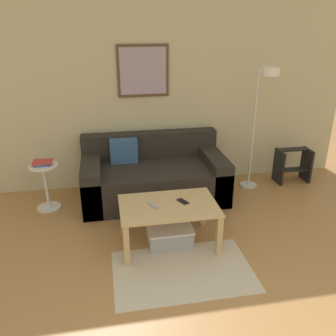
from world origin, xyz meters
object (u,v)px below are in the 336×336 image
at_px(book_stack, 42,163).
at_px(step_stool, 293,164).
at_px(couch, 153,177).
at_px(cell_phone, 183,201).
at_px(remote_control, 153,205).
at_px(coffee_table, 168,211).
at_px(side_table, 46,183).
at_px(storage_bin, 170,234).
at_px(floor_lamp, 262,108).

height_order(book_stack, step_stool, book_stack).
xyz_separation_m(couch, cell_phone, (0.16, -1.07, 0.18)).
bearing_deg(remote_control, coffee_table, -22.28).
bearing_deg(couch, step_stool, 3.37).
relative_size(couch, side_table, 3.16).
bearing_deg(remote_control, cell_phone, -14.60).
xyz_separation_m(storage_bin, book_stack, (-1.38, 1.05, 0.51)).
distance_m(remote_control, cell_phone, 0.32).
bearing_deg(cell_phone, floor_lamp, 10.94).
relative_size(side_table, book_stack, 2.56).
xyz_separation_m(coffee_table, cell_phone, (0.16, 0.04, 0.08)).
xyz_separation_m(floor_lamp, step_stool, (0.68, 0.24, -0.92)).
bearing_deg(book_stack, side_table, -61.99).
height_order(coffee_table, remote_control, remote_control).
height_order(couch, remote_control, couch).
bearing_deg(side_table, coffee_table, -37.37).
distance_m(floor_lamp, step_stool, 1.17).
bearing_deg(cell_phone, side_table, 119.93).
height_order(storage_bin, side_table, side_table).
xyz_separation_m(side_table, step_stool, (3.43, 0.20, -0.09)).
bearing_deg(floor_lamp, side_table, 179.18).
height_order(coffee_table, floor_lamp, floor_lamp).
bearing_deg(remote_control, side_table, 118.15).
bearing_deg(floor_lamp, remote_control, -147.49).
bearing_deg(step_stool, remote_control, -151.26).
height_order(side_table, book_stack, book_stack).
height_order(floor_lamp, cell_phone, floor_lamp).
xyz_separation_m(book_stack, cell_phone, (1.52, -1.01, -0.15)).
distance_m(remote_control, step_stool, 2.56).
height_order(couch, cell_phone, couch).
bearing_deg(coffee_table, storage_bin, 24.96).
bearing_deg(storage_bin, floor_lamp, 35.58).
bearing_deg(step_stool, storage_bin, -149.33).
bearing_deg(storage_bin, remote_control, -179.11).
bearing_deg(floor_lamp, cell_phone, -142.29).
bearing_deg(cell_phone, step_stool, 5.07).
bearing_deg(book_stack, step_stool, 2.95).
distance_m(couch, floor_lamp, 1.66).
xyz_separation_m(coffee_table, storage_bin, (0.01, 0.01, -0.28)).
bearing_deg(coffee_table, step_stool, 30.63).
distance_m(book_stack, cell_phone, 1.84).
relative_size(floor_lamp, step_stool, 3.46).
height_order(couch, side_table, couch).
height_order(side_table, cell_phone, side_table).
bearing_deg(side_table, floor_lamp, -0.82).
xyz_separation_m(remote_control, step_stool, (2.24, 1.23, -0.20)).
xyz_separation_m(couch, remote_control, (-0.16, -1.10, 0.18)).
xyz_separation_m(side_table, cell_phone, (1.51, -0.99, 0.11)).
xyz_separation_m(storage_bin, step_stool, (2.06, 1.22, 0.17)).
height_order(storage_bin, book_stack, book_stack).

